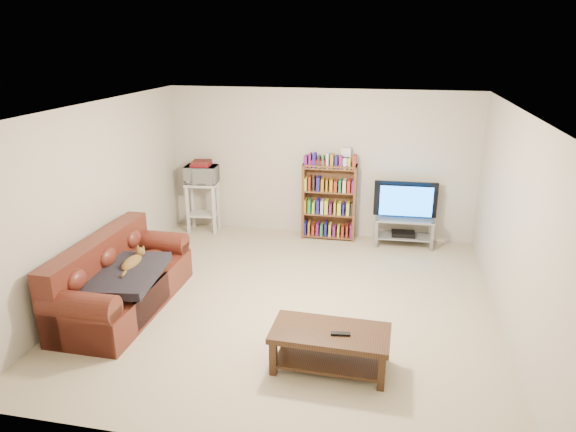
% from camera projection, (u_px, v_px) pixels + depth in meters
% --- Properties ---
extents(floor, '(5.00, 5.00, 0.00)m').
position_uv_depth(floor, '(289.00, 302.00, 6.44)').
color(floor, beige).
rests_on(floor, ground).
extents(ceiling, '(5.00, 5.00, 0.00)m').
position_uv_depth(ceiling, '(290.00, 108.00, 5.65)').
color(ceiling, white).
rests_on(ceiling, ground).
extents(wall_back, '(5.00, 0.00, 5.00)m').
position_uv_depth(wall_back, '(320.00, 164.00, 8.36)').
color(wall_back, beige).
rests_on(wall_back, ground).
extents(wall_front, '(5.00, 0.00, 5.00)m').
position_uv_depth(wall_front, '(222.00, 318.00, 3.73)').
color(wall_front, beige).
rests_on(wall_front, ground).
extents(wall_left, '(0.00, 5.00, 5.00)m').
position_uv_depth(wall_left, '(97.00, 199.00, 6.52)').
color(wall_left, beige).
rests_on(wall_left, ground).
extents(wall_right, '(0.00, 5.00, 5.00)m').
position_uv_depth(wall_right, '(515.00, 226.00, 5.58)').
color(wall_right, beige).
rests_on(wall_right, ground).
extents(sofa, '(0.91, 2.06, 0.88)m').
position_uv_depth(sofa, '(118.00, 284.00, 6.22)').
color(sofa, '#541F15').
rests_on(sofa, floor).
extents(blanket, '(0.87, 1.09, 0.18)m').
position_uv_depth(blanket, '(124.00, 274.00, 5.99)').
color(blanket, black).
rests_on(blanket, sofa).
extents(cat, '(0.23, 0.56, 0.17)m').
position_uv_depth(cat, '(132.00, 263.00, 6.14)').
color(cat, brown).
rests_on(cat, sofa).
extents(coffee_table, '(1.18, 0.61, 0.42)m').
position_uv_depth(coffee_table, '(330.00, 342.00, 5.06)').
color(coffee_table, '#362013').
rests_on(coffee_table, floor).
extents(remote, '(0.20, 0.08, 0.02)m').
position_uv_depth(remote, '(340.00, 334.00, 4.94)').
color(remote, black).
rests_on(remote, coffee_table).
extents(tv_stand, '(0.93, 0.44, 0.46)m').
position_uv_depth(tv_stand, '(404.00, 227.00, 8.13)').
color(tv_stand, '#999EA3').
rests_on(tv_stand, floor).
extents(television, '(0.99, 0.17, 0.57)m').
position_uv_depth(television, '(406.00, 201.00, 7.99)').
color(television, black).
rests_on(television, tv_stand).
extents(dvd_player, '(0.37, 0.27, 0.06)m').
position_uv_depth(dvd_player, '(403.00, 234.00, 8.16)').
color(dvd_player, black).
rests_on(dvd_player, tv_stand).
extents(bookshelf, '(0.87, 0.28, 1.25)m').
position_uv_depth(bookshelf, '(329.00, 201.00, 8.31)').
color(bookshelf, brown).
rests_on(bookshelf, floor).
extents(shelf_clutter, '(0.63, 0.20, 0.28)m').
position_uv_depth(shelf_clutter, '(337.00, 158.00, 8.08)').
color(shelf_clutter, silver).
rests_on(shelf_clutter, bookshelf).
extents(microwave_stand, '(0.56, 0.43, 0.85)m').
position_uv_depth(microwave_stand, '(203.00, 200.00, 8.67)').
color(microwave_stand, silver).
rests_on(microwave_stand, floor).
extents(microwave, '(0.55, 0.40, 0.29)m').
position_uv_depth(microwave, '(202.00, 174.00, 8.52)').
color(microwave, silver).
rests_on(microwave, microwave_stand).
extents(game_boxes, '(0.33, 0.30, 0.05)m').
position_uv_depth(game_boxes, '(201.00, 164.00, 8.46)').
color(game_boxes, maroon).
rests_on(game_boxes, microwave).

